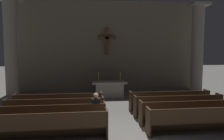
% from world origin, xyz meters
% --- Properties ---
extents(ground_plane, '(80.00, 80.00, 0.00)m').
position_xyz_m(ground_plane, '(0.00, 0.00, 0.00)').
color(ground_plane, slate).
extents(pew_left_row_1, '(4.02, 0.50, 0.95)m').
position_xyz_m(pew_left_row_1, '(-2.69, -0.04, 0.48)').
color(pew_left_row_1, '#422B19').
rests_on(pew_left_row_1, ground).
extents(pew_left_row_2, '(4.02, 0.50, 0.95)m').
position_xyz_m(pew_left_row_2, '(-2.69, 0.94, 0.48)').
color(pew_left_row_2, '#422B19').
rests_on(pew_left_row_2, ground).
extents(pew_left_row_3, '(4.02, 0.50, 0.95)m').
position_xyz_m(pew_left_row_3, '(-2.69, 1.91, 0.48)').
color(pew_left_row_3, '#422B19').
rests_on(pew_left_row_3, ground).
extents(pew_left_row_4, '(4.02, 0.50, 0.95)m').
position_xyz_m(pew_left_row_4, '(-2.69, 2.89, 0.48)').
color(pew_left_row_4, '#422B19').
rests_on(pew_left_row_4, ground).
extents(pew_right_row_1, '(4.02, 0.50, 0.95)m').
position_xyz_m(pew_right_row_1, '(2.69, -0.04, 0.48)').
color(pew_right_row_1, '#422B19').
rests_on(pew_right_row_1, ground).
extents(pew_right_row_2, '(4.02, 0.50, 0.95)m').
position_xyz_m(pew_right_row_2, '(2.69, 0.94, 0.48)').
color(pew_right_row_2, '#422B19').
rests_on(pew_right_row_2, ground).
extents(pew_right_row_3, '(4.02, 0.50, 0.95)m').
position_xyz_m(pew_right_row_3, '(2.69, 1.91, 0.48)').
color(pew_right_row_3, '#422B19').
rests_on(pew_right_row_3, ground).
extents(pew_right_row_4, '(4.02, 0.50, 0.95)m').
position_xyz_m(pew_right_row_4, '(2.69, 2.89, 0.48)').
color(pew_right_row_4, '#422B19').
rests_on(pew_right_row_4, ground).
extents(column_left_second, '(1.17, 1.17, 6.07)m').
position_xyz_m(column_left_second, '(-5.93, 6.09, 2.95)').
color(column_left_second, gray).
rests_on(column_left_second, ground).
extents(column_right_second, '(1.17, 1.17, 6.07)m').
position_xyz_m(column_right_second, '(5.93, 6.09, 2.95)').
color(column_right_second, gray).
rests_on(column_right_second, ground).
extents(altar, '(2.20, 0.90, 1.01)m').
position_xyz_m(altar, '(0.00, 6.00, 0.53)').
color(altar, '#A8A399').
rests_on(altar, ground).
extents(candlestick_left, '(0.16, 0.16, 0.61)m').
position_xyz_m(candlestick_left, '(-0.70, 6.00, 1.20)').
color(candlestick_left, '#B79338').
rests_on(candlestick_left, altar).
extents(candlestick_right, '(0.16, 0.16, 0.61)m').
position_xyz_m(candlestick_right, '(0.70, 6.00, 1.20)').
color(candlestick_right, '#B79338').
rests_on(candlestick_right, altar).
extents(apse_with_cross, '(13.10, 0.48, 6.64)m').
position_xyz_m(apse_with_cross, '(0.00, 8.11, 3.32)').
color(apse_with_cross, '#706656').
rests_on(apse_with_cross, ground).
extents(lone_worshipper, '(0.32, 0.43, 1.32)m').
position_xyz_m(lone_worshipper, '(-1.03, 0.98, 0.69)').
color(lone_worshipper, '#26262B').
rests_on(lone_worshipper, ground).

